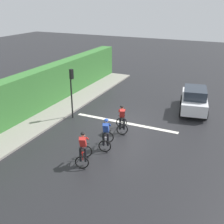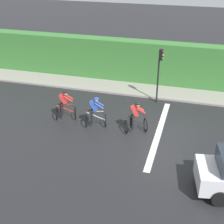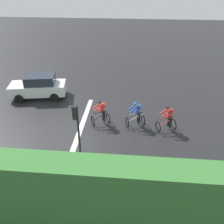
{
  "view_description": "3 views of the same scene",
  "coord_description": "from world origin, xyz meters",
  "px_view_note": "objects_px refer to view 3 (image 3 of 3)",
  "views": [
    {
      "loc": [
        -6.05,
        15.23,
        7.53
      ],
      "look_at": [
        0.28,
        1.59,
        1.26
      ],
      "focal_mm": 43.86,
      "sensor_mm": 36.0,
      "label": 1
    },
    {
      "loc": [
        -14.67,
        -1.51,
        8.64
      ],
      "look_at": [
        -0.88,
        2.43,
        1.28
      ],
      "focal_mm": 52.53,
      "sensor_mm": 36.0,
      "label": 2
    },
    {
      "loc": [
        12.46,
        3.21,
        8.37
      ],
      "look_at": [
        -0.08,
        2.07,
        1.03
      ],
      "focal_mm": 38.76,
      "sensor_mm": 36.0,
      "label": 3
    }
  ],
  "objects_px": {
    "cyclist_second": "(136,115)",
    "traffic_light_near_crossing": "(77,128)",
    "cyclist_lead": "(167,119)",
    "cyclist_mid": "(101,113)",
    "car_white": "(39,86)"
  },
  "relations": [
    {
      "from": "cyclist_second",
      "to": "traffic_light_near_crossing",
      "type": "bearing_deg",
      "value": -35.49
    },
    {
      "from": "traffic_light_near_crossing",
      "to": "cyclist_lead",
      "type": "bearing_deg",
      "value": 127.43
    },
    {
      "from": "cyclist_mid",
      "to": "cyclist_second",
      "type": "bearing_deg",
      "value": 89.91
    },
    {
      "from": "cyclist_lead",
      "to": "cyclist_mid",
      "type": "height_order",
      "value": "same"
    },
    {
      "from": "cyclist_lead",
      "to": "car_white",
      "type": "relative_size",
      "value": 0.38
    },
    {
      "from": "car_white",
      "to": "traffic_light_near_crossing",
      "type": "bearing_deg",
      "value": 32.72
    },
    {
      "from": "cyclist_second",
      "to": "traffic_light_near_crossing",
      "type": "xyz_separation_m",
      "value": [
        3.82,
        -2.73,
        1.43
      ]
    },
    {
      "from": "cyclist_lead",
      "to": "car_white",
      "type": "distance_m",
      "value": 9.93
    },
    {
      "from": "car_white",
      "to": "cyclist_mid",
      "type": "bearing_deg",
      "value": 56.89
    },
    {
      "from": "car_white",
      "to": "traffic_light_near_crossing",
      "type": "relative_size",
      "value": 1.3
    },
    {
      "from": "cyclist_mid",
      "to": "car_white",
      "type": "relative_size",
      "value": 0.38
    },
    {
      "from": "car_white",
      "to": "traffic_light_near_crossing",
      "type": "distance_m",
      "value": 8.68
    },
    {
      "from": "car_white",
      "to": "cyclist_second",
      "type": "bearing_deg",
      "value": 65.28
    },
    {
      "from": "cyclist_mid",
      "to": "traffic_light_near_crossing",
      "type": "relative_size",
      "value": 0.5
    },
    {
      "from": "cyclist_second",
      "to": "cyclist_mid",
      "type": "relative_size",
      "value": 1.0
    }
  ]
}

